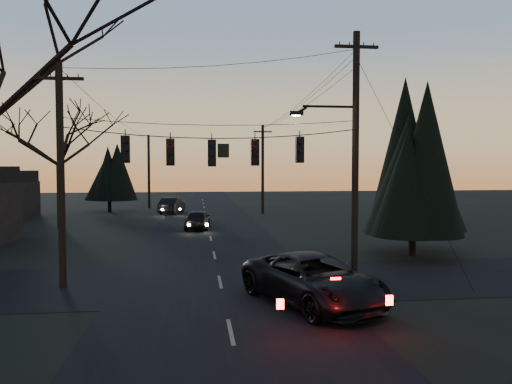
{
  "coord_description": "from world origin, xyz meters",
  "views": [
    {
      "loc": [
        -0.95,
        -9.6,
        4.62
      ],
      "look_at": [
        1.31,
        8.92,
        3.65
      ],
      "focal_mm": 35.0,
      "sensor_mm": 36.0,
      "label": 1
    }
  ],
  "objects": [
    {
      "name": "suv_near",
      "position": [
        2.94,
        6.44,
        0.82
      ],
      "size": [
        4.73,
        6.5,
        1.64
      ],
      "primitive_type": "imported",
      "rotation": [
        0.0,
        0.0,
        0.38
      ],
      "color": "black",
      "rests_on": "ground"
    },
    {
      "name": "bare_tree_dist",
      "position": [
        -10.84,
        28.43,
        6.51
      ],
      "size": [
        7.76,
        7.76,
        9.31
      ],
      "color": "black",
      "rests_on": "ground"
    },
    {
      "name": "main_road",
      "position": [
        0.0,
        20.0,
        0.01
      ],
      "size": [
        8.0,
        120.0,
        0.02
      ],
      "primitive_type": "cube",
      "color": "black",
      "rests_on": "ground"
    },
    {
      "name": "utility_pole_far_r",
      "position": [
        5.5,
        38.0,
        0.0
      ],
      "size": [
        1.8,
        0.3,
        8.5
      ],
      "primitive_type": null,
      "color": "black",
      "rests_on": "ground"
    },
    {
      "name": "cross_road",
      "position": [
        0.0,
        10.0,
        0.01
      ],
      "size": [
        60.0,
        7.0,
        0.02
      ],
      "primitive_type": "cube",
      "color": "black",
      "rests_on": "ground"
    },
    {
      "name": "evergreen_right",
      "position": [
        10.12,
        14.72,
        4.71
      ],
      "size": [
        4.79,
        4.79,
        8.23
      ],
      "color": "black",
      "rests_on": "ground"
    },
    {
      "name": "sedan_oncoming_a",
      "position": [
        -0.8,
        26.89,
        0.71
      ],
      "size": [
        2.1,
        4.34,
        1.43
      ],
      "primitive_type": "imported",
      "rotation": [
        0.0,
        0.0,
        3.04
      ],
      "color": "black",
      "rests_on": "ground"
    },
    {
      "name": "sedan_oncoming_b",
      "position": [
        -3.2,
        39.29,
        0.76
      ],
      "size": [
        2.56,
        4.86,
        1.52
      ],
      "primitive_type": "imported",
      "rotation": [
        0.0,
        0.0,
        2.93
      ],
      "color": "black",
      "rests_on": "ground"
    },
    {
      "name": "span_signal_assembly",
      "position": [
        -0.24,
        10.0,
        5.2
      ],
      "size": [
        11.5,
        0.44,
        1.64
      ],
      "color": "black",
      "rests_on": "ground"
    },
    {
      "name": "utility_pole_right",
      "position": [
        5.5,
        10.0,
        0.0
      ],
      "size": [
        5.0,
        0.3,
        10.0
      ],
      "primitive_type": null,
      "color": "black",
      "rests_on": "ground"
    },
    {
      "name": "evergreen_dist",
      "position": [
        -9.49,
        41.55,
        3.69
      ],
      "size": [
        3.91,
        3.91,
        6.2
      ],
      "color": "black",
      "rests_on": "ground"
    },
    {
      "name": "utility_pole_far_l",
      "position": [
        -6.0,
        46.0,
        0.0
      ],
      "size": [
        0.3,
        0.3,
        8.0
      ],
      "primitive_type": null,
      "color": "black",
      "rests_on": "ground"
    },
    {
      "name": "utility_pole_left",
      "position": [
        -6.0,
        10.0,
        0.0
      ],
      "size": [
        1.8,
        0.3,
        8.5
      ],
      "primitive_type": null,
      "color": "black",
      "rests_on": "ground"
    }
  ]
}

